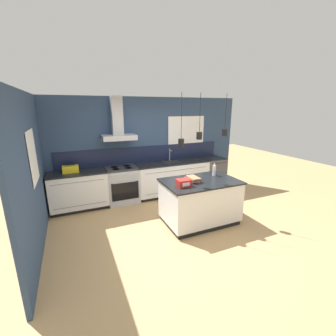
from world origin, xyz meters
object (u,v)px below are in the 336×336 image
yellow_toolbox (71,169)px  book_stack (193,179)px  dishwasher (212,173)px  bottle_on_island (214,170)px  oven_range (122,185)px  red_supply_box (184,183)px

yellow_toolbox → book_stack: bearing=-36.6°
dishwasher → book_stack: (-1.63, -1.65, 0.50)m
book_stack → yellow_toolbox: yellow_toolbox is taller
book_stack → bottle_on_island: bearing=14.4°
oven_range → red_supply_box: 2.05m
oven_range → book_stack: book_stack is taller
dishwasher → yellow_toolbox: 3.88m
red_supply_box → yellow_toolbox: yellow_toolbox is taller
book_stack → red_supply_box: red_supply_box is taller
dishwasher → bottle_on_island: bearing=-124.1°
bottle_on_island → book_stack: size_ratio=0.87×
dishwasher → book_stack: 2.37m
red_supply_box → yellow_toolbox: bearing=136.3°
bottle_on_island → dishwasher: bearing=55.9°
oven_range → yellow_toolbox: (-1.15, 0.00, 0.54)m
oven_range → bottle_on_island: 2.32m
bottle_on_island → book_stack: (-0.62, -0.16, -0.07)m
red_supply_box → bottle_on_island: bearing=20.4°
book_stack → red_supply_box: (-0.30, -0.18, 0.02)m
dishwasher → red_supply_box: size_ratio=3.64×
bottle_on_island → red_supply_box: (-0.92, -0.34, -0.05)m
oven_range → yellow_toolbox: size_ratio=2.68×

